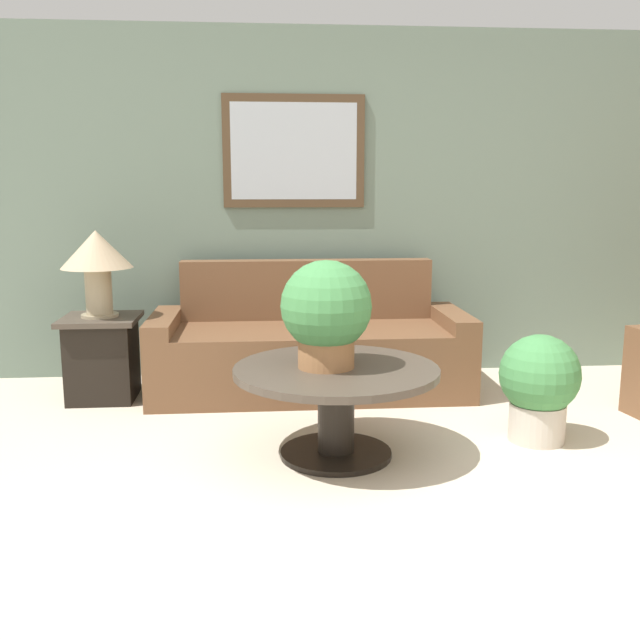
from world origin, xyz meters
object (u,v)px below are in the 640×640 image
potted_plant_on_table (326,311)px  side_table (102,357)px  couch_main (310,350)px  coffee_table (336,392)px  potted_plant_floor (539,384)px  table_lamp (97,256)px

potted_plant_on_table → side_table: bearing=140.2°
couch_main → coffee_table: size_ratio=2.01×
couch_main → coffee_table: bearing=-87.5°
coffee_table → potted_plant_floor: size_ratio=1.77×
couch_main → side_table: couch_main is taller
potted_plant_on_table → potted_plant_floor: 1.32m
table_lamp → potted_plant_on_table: 1.87m
table_lamp → coffee_table: bearing=-38.8°
couch_main → potted_plant_floor: 1.68m
coffee_table → side_table: bearing=141.2°
coffee_table → side_table: (-1.48, 1.19, -0.07)m
couch_main → coffee_table: (0.06, -1.28, 0.06)m
side_table → couch_main: bearing=3.5°
couch_main → table_lamp: table_lamp is taller
side_table → table_lamp: bearing=180.0°
side_table → table_lamp: table_lamp is taller
table_lamp → couch_main: bearing=3.5°
couch_main → potted_plant_floor: bearing=-42.7°
couch_main → potted_plant_on_table: (0.00, -1.28, 0.50)m
coffee_table → potted_plant_floor: potted_plant_floor is taller
coffee_table → table_lamp: size_ratio=1.89×
side_table → potted_plant_floor: size_ratio=0.92×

